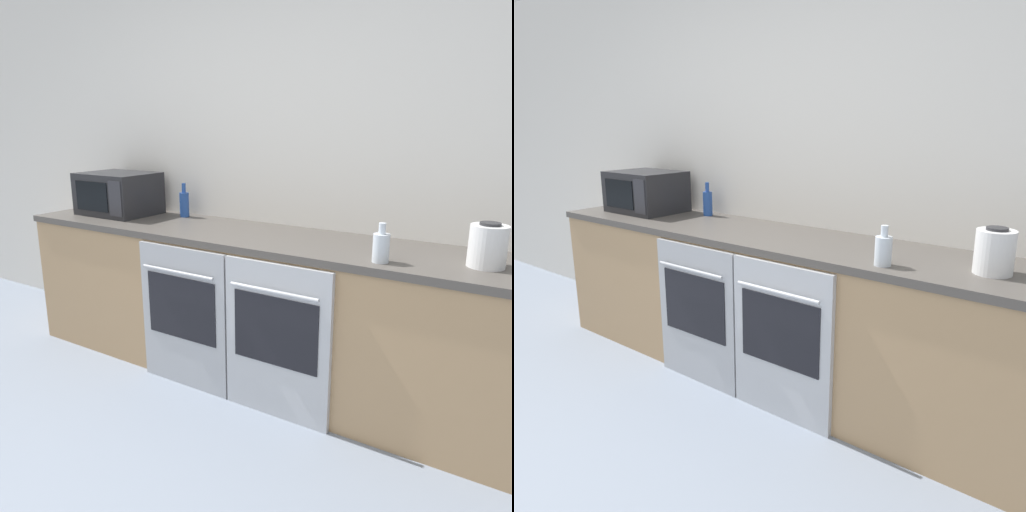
% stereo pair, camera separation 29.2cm
% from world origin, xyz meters
% --- Properties ---
extents(wall_back, '(10.00, 0.06, 2.60)m').
position_xyz_m(wall_back, '(0.00, 2.18, 1.30)').
color(wall_back, silver).
rests_on(wall_back, ground_plane).
extents(counter_back, '(3.20, 0.65, 0.90)m').
position_xyz_m(counter_back, '(0.00, 1.83, 0.45)').
color(counter_back, tan).
rests_on(counter_back, ground_plane).
extents(oven_left, '(0.61, 0.06, 0.85)m').
position_xyz_m(oven_left, '(-0.27, 1.50, 0.43)').
color(oven_left, '#A8AAAF').
rests_on(oven_left, ground_plane).
extents(oven_right, '(0.61, 0.06, 0.85)m').
position_xyz_m(oven_right, '(0.35, 1.50, 0.43)').
color(oven_right, '#B7BABF').
rests_on(oven_right, ground_plane).
extents(microwave, '(0.50, 0.40, 0.29)m').
position_xyz_m(microwave, '(-1.14, 1.87, 1.04)').
color(microwave, '#232326').
rests_on(microwave, counter_back).
extents(bottle_blue, '(0.06, 0.06, 0.23)m').
position_xyz_m(bottle_blue, '(-0.68, 2.03, 0.99)').
color(bottle_blue, '#234793').
rests_on(bottle_blue, counter_back).
extents(bottle_clear, '(0.08, 0.08, 0.18)m').
position_xyz_m(bottle_clear, '(0.83, 1.62, 0.97)').
color(bottle_clear, silver).
rests_on(bottle_clear, counter_back).
extents(kettle, '(0.16, 0.16, 0.20)m').
position_xyz_m(kettle, '(1.25, 1.79, 1.00)').
color(kettle, white).
rests_on(kettle, counter_back).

